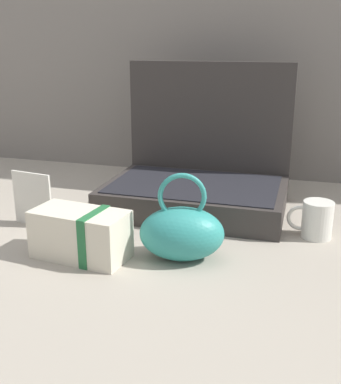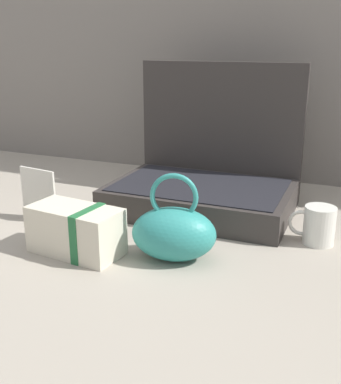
% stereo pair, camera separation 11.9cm
% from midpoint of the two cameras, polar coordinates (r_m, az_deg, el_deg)
% --- Properties ---
extents(ground_plane, '(6.00, 6.00, 0.00)m').
position_cam_midpoint_polar(ground_plane, '(1.25, 2.04, -4.20)').
color(ground_plane, '#9E9384').
extents(open_suitcase, '(0.51, 0.36, 0.41)m').
position_cam_midpoint_polar(open_suitcase, '(1.38, 6.75, 1.55)').
color(open_suitcase, '#332D2B').
rests_on(open_suitcase, ground_plane).
extents(teal_pouch_handbag, '(0.21, 0.16, 0.20)m').
position_cam_midpoint_polar(teal_pouch_handbag, '(1.05, 3.68, -4.97)').
color(teal_pouch_handbag, teal).
rests_on(teal_pouch_handbag, ground_plane).
extents(cream_toiletry_bag, '(0.22, 0.13, 0.11)m').
position_cam_midpoint_polar(cream_toiletry_bag, '(1.09, -8.20, -4.71)').
color(cream_toiletry_bag, beige).
rests_on(cream_toiletry_bag, ground_plane).
extents(coffee_mug, '(0.11, 0.08, 0.09)m').
position_cam_midpoint_polar(coffee_mug, '(1.21, 20.15, -3.84)').
color(coffee_mug, silver).
rests_on(coffee_mug, ground_plane).
extents(info_card_left, '(0.12, 0.02, 0.14)m').
position_cam_midpoint_polar(info_card_left, '(1.31, -13.18, -0.35)').
color(info_card_left, silver).
rests_on(info_card_left, ground_plane).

